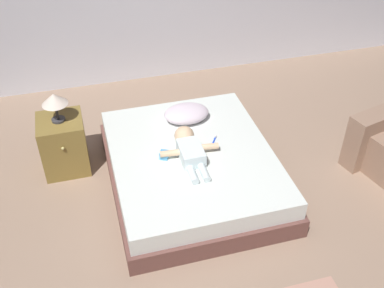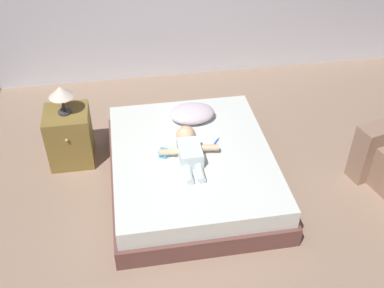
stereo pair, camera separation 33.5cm
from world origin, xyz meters
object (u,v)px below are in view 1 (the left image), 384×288
object	(u,v)px
baby	(189,148)
nightstand	(64,144)
toothbrush	(214,140)
toy_block	(164,155)
lamp	(54,100)
pillow	(186,114)
bed	(192,168)

from	to	relation	value
baby	nightstand	world-z (taller)	nightstand
toothbrush	toy_block	world-z (taller)	toy_block
toothbrush	lamp	bearing A→B (deg)	162.50
pillow	toy_block	world-z (taller)	pillow
toothbrush	nightstand	bearing A→B (deg)	162.50
nightstand	toy_block	bearing A→B (deg)	-32.69
toothbrush	lamp	distance (m)	1.49
toothbrush	toy_block	bearing A→B (deg)	-166.43
lamp	baby	bearing A→B (deg)	-27.46
bed	toy_block	distance (m)	0.34
toothbrush	lamp	xyz separation A→B (m)	(-1.36, 0.43, 0.41)
pillow	toothbrush	size ratio (longest dim) A/B	3.72
baby	lamp	size ratio (longest dim) A/B	2.32
bed	pillow	bearing A→B (deg)	80.65
baby	toy_block	size ratio (longest dim) A/B	6.98
baby	nightstand	bearing A→B (deg)	152.55
baby	lamp	xyz separation A→B (m)	(-1.09, 0.56, 0.34)
pillow	toy_block	distance (m)	0.62
bed	toothbrush	world-z (taller)	toothbrush
pillow	nightstand	world-z (taller)	nightstand
baby	toy_block	world-z (taller)	baby
baby	toothbrush	size ratio (longest dim) A/B	5.53
pillow	toothbrush	distance (m)	0.43
pillow	bed	bearing A→B (deg)	-99.35
bed	toothbrush	xyz separation A→B (m)	(0.25, 0.12, 0.19)
nightstand	lamp	bearing A→B (deg)	90.00
pillow	nightstand	bearing A→B (deg)	178.46
pillow	lamp	xyz separation A→B (m)	(-1.20, 0.03, 0.34)
pillow	toothbrush	bearing A→B (deg)	-67.83
nightstand	bed	bearing A→B (deg)	-26.02
bed	lamp	size ratio (longest dim) A/B	6.36
baby	toy_block	bearing A→B (deg)	176.94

